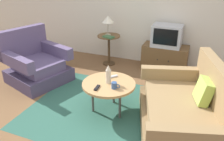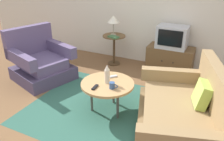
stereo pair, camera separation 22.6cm
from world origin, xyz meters
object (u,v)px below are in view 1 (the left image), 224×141
(mug, at_px, (114,85))
(side_table, at_px, (109,44))
(vase, at_px, (108,74))
(book, at_px, (109,37))
(coffee_table, at_px, (109,85))
(couch, at_px, (185,113))
(television, at_px, (167,36))
(tv_stand, at_px, (165,58))
(tv_remote_dark, at_px, (97,88))
(table_lamp, at_px, (108,20))
(armchair, at_px, (36,65))
(tv_remote_silver, at_px, (112,77))

(mug, bearing_deg, side_table, 114.90)
(vase, relative_size, book, 1.12)
(coffee_table, relative_size, mug, 6.13)
(couch, relative_size, television, 3.09)
(couch, xyz_separation_m, vase, (-1.09, 0.07, 0.31))
(side_table, relative_size, vase, 2.34)
(tv_stand, height_order, book, book)
(tv_remote_dark, xyz_separation_m, book, (-0.54, 1.70, 0.18))
(vase, bearing_deg, table_lamp, 113.00)
(tv_stand, bearing_deg, book, -163.86)
(mug, bearing_deg, armchair, 162.97)
(table_lamp, height_order, vase, table_lamp)
(coffee_table, xyz_separation_m, side_table, (-0.69, 1.65, 0.03))
(coffee_table, xyz_separation_m, tv_stand, (0.49, 1.82, -0.18))
(coffee_table, xyz_separation_m, vase, (-0.01, 0.00, 0.17))
(tv_stand, bearing_deg, tv_remote_silver, -107.37)
(tv_remote_dark, height_order, tv_remote_silver, same)
(coffee_table, relative_size, book, 3.08)
(television, bearing_deg, tv_remote_silver, -107.56)
(side_table, relative_size, tv_remote_silver, 4.27)
(coffee_table, height_order, television, television)
(side_table, height_order, television, television)
(armchair, xyz_separation_m, mug, (1.78, -0.54, 0.21))
(television, distance_m, mug, 1.96)
(coffee_table, distance_m, tv_remote_silver, 0.19)
(television, height_order, table_lamp, table_lamp)
(couch, distance_m, tv_stand, 1.98)
(coffee_table, xyz_separation_m, mug, (0.13, -0.12, 0.08))
(couch, relative_size, tv_stand, 1.95)
(coffee_table, xyz_separation_m, tv_remote_dark, (-0.09, -0.21, 0.05))
(mug, bearing_deg, tv_remote_dark, -157.77)
(couch, bearing_deg, tv_remote_dark, 79.55)
(tv_stand, xyz_separation_m, tv_remote_dark, (-0.58, -2.03, 0.22))
(coffee_table, relative_size, tv_remote_silver, 5.04)
(vase, bearing_deg, tv_remote_silver, 95.16)
(television, bearing_deg, mug, -100.52)
(coffee_table, height_order, book, book)
(table_lamp, relative_size, tv_remote_silver, 2.69)
(couch, height_order, coffee_table, couch)
(side_table, relative_size, mug, 5.20)
(tv_remote_silver, bearing_deg, coffee_table, -130.00)
(tv_stand, bearing_deg, armchair, -146.84)
(vase, bearing_deg, tv_remote_dark, -111.10)
(couch, relative_size, side_table, 2.72)
(book, bearing_deg, tv_stand, 33.16)
(television, distance_m, tv_remote_silver, 1.71)
(book, bearing_deg, side_table, 128.30)
(side_table, bearing_deg, couch, -44.17)
(television, relative_size, tv_remote_dark, 3.88)
(television, distance_m, table_lamp, 1.23)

